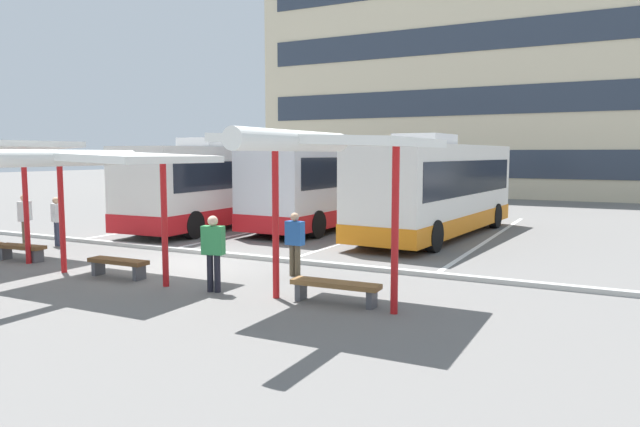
{
  "coord_description": "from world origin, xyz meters",
  "views": [
    {
      "loc": [
        10.4,
        -12.08,
        3.0
      ],
      "look_at": [
        2.3,
        3.57,
        1.18
      ],
      "focal_mm": 32.54,
      "sensor_mm": 36.0,
      "label": 1
    }
  ],
  "objects_px": {
    "waiting_shelter_2": "(326,145)",
    "waiting_passenger_2": "(25,216)",
    "coach_bus_2": "(437,189)",
    "waiting_passenger_1": "(57,218)",
    "waiting_passenger_0": "(295,240)",
    "bench_1": "(21,249)",
    "waiting_shelter_1": "(98,159)",
    "coach_bus_0": "(230,185)",
    "waiting_passenger_3": "(213,248)",
    "bench_2": "(118,264)",
    "bench_3": "(335,287)",
    "coach_bus_1": "(331,183)"
  },
  "relations": [
    {
      "from": "waiting_passenger_1",
      "to": "coach_bus_1",
      "type": "bearing_deg",
      "value": 57.63
    },
    {
      "from": "coach_bus_0",
      "to": "coach_bus_1",
      "type": "bearing_deg",
      "value": 20.23
    },
    {
      "from": "coach_bus_2",
      "to": "bench_1",
      "type": "bearing_deg",
      "value": -131.21
    },
    {
      "from": "waiting_shelter_2",
      "to": "bench_3",
      "type": "bearing_deg",
      "value": 90.0
    },
    {
      "from": "bench_1",
      "to": "waiting_passenger_2",
      "type": "relative_size",
      "value": 0.91
    },
    {
      "from": "coach_bus_1",
      "to": "waiting_passenger_2",
      "type": "height_order",
      "value": "coach_bus_1"
    },
    {
      "from": "bench_1",
      "to": "bench_2",
      "type": "relative_size",
      "value": 0.95
    },
    {
      "from": "waiting_shelter_1",
      "to": "waiting_passenger_2",
      "type": "xyz_separation_m",
      "value": [
        -6.29,
        2.54,
        -1.89
      ]
    },
    {
      "from": "waiting_passenger_2",
      "to": "waiting_passenger_3",
      "type": "bearing_deg",
      "value": -13.32
    },
    {
      "from": "bench_2",
      "to": "bench_3",
      "type": "bearing_deg",
      "value": 1.91
    },
    {
      "from": "bench_2",
      "to": "bench_3",
      "type": "distance_m",
      "value": 5.79
    },
    {
      "from": "coach_bus_2",
      "to": "bench_1",
      "type": "xyz_separation_m",
      "value": [
        -8.99,
        -10.27,
        -1.4
      ]
    },
    {
      "from": "bench_1",
      "to": "bench_3",
      "type": "xyz_separation_m",
      "value": [
        9.92,
        -0.16,
        0.01
      ]
    },
    {
      "from": "bench_3",
      "to": "waiting_passenger_1",
      "type": "relative_size",
      "value": 1.17
    },
    {
      "from": "coach_bus_1",
      "to": "waiting_passenger_1",
      "type": "height_order",
      "value": "coach_bus_1"
    },
    {
      "from": "waiting_passenger_2",
      "to": "waiting_passenger_3",
      "type": "relative_size",
      "value": 1.02
    },
    {
      "from": "coach_bus_1",
      "to": "waiting_passenger_1",
      "type": "xyz_separation_m",
      "value": [
        -5.62,
        -8.87,
        -0.87
      ]
    },
    {
      "from": "coach_bus_1",
      "to": "waiting_passenger_0",
      "type": "distance_m",
      "value": 10.12
    },
    {
      "from": "bench_1",
      "to": "waiting_passenger_3",
      "type": "distance_m",
      "value": 7.18
    },
    {
      "from": "coach_bus_1",
      "to": "waiting_passenger_0",
      "type": "relative_size",
      "value": 6.42
    },
    {
      "from": "waiting_passenger_1",
      "to": "waiting_passenger_3",
      "type": "height_order",
      "value": "waiting_passenger_3"
    },
    {
      "from": "coach_bus_0",
      "to": "bench_1",
      "type": "relative_size",
      "value": 7.49
    },
    {
      "from": "waiting_passenger_0",
      "to": "waiting_passenger_2",
      "type": "xyz_separation_m",
      "value": [
        -10.04,
        -0.04,
        0.09
      ]
    },
    {
      "from": "waiting_passenger_0",
      "to": "coach_bus_1",
      "type": "bearing_deg",
      "value": 111.17
    },
    {
      "from": "waiting_passenger_1",
      "to": "waiting_shelter_2",
      "type": "bearing_deg",
      "value": -14.25
    },
    {
      "from": "waiting_shelter_2",
      "to": "waiting_passenger_1",
      "type": "bearing_deg",
      "value": 165.75
    },
    {
      "from": "coach_bus_2",
      "to": "waiting_passenger_1",
      "type": "bearing_deg",
      "value": -142.38
    },
    {
      "from": "waiting_passenger_2",
      "to": "waiting_passenger_3",
      "type": "height_order",
      "value": "waiting_passenger_2"
    },
    {
      "from": "bench_1",
      "to": "waiting_shelter_1",
      "type": "bearing_deg",
      "value": -11.4
    },
    {
      "from": "coach_bus_2",
      "to": "waiting_passenger_1",
      "type": "relative_size",
      "value": 6.44
    },
    {
      "from": "bench_3",
      "to": "waiting_passenger_1",
      "type": "bearing_deg",
      "value": 167.82
    },
    {
      "from": "waiting_passenger_2",
      "to": "bench_1",
      "type": "bearing_deg",
      "value": -38.38
    },
    {
      "from": "waiting_shelter_1",
      "to": "waiting_shelter_2",
      "type": "xyz_separation_m",
      "value": [
        5.79,
        0.24,
        0.29
      ]
    },
    {
      "from": "waiting_passenger_3",
      "to": "waiting_passenger_0",
      "type": "bearing_deg",
      "value": 71.44
    },
    {
      "from": "bench_1",
      "to": "bench_3",
      "type": "distance_m",
      "value": 9.92
    },
    {
      "from": "waiting_shelter_2",
      "to": "waiting_passenger_2",
      "type": "height_order",
      "value": "waiting_shelter_2"
    },
    {
      "from": "waiting_passenger_1",
      "to": "waiting_passenger_2",
      "type": "bearing_deg",
      "value": -143.98
    },
    {
      "from": "waiting_shelter_1",
      "to": "waiting_passenger_2",
      "type": "distance_m",
      "value": 7.04
    },
    {
      "from": "coach_bus_1",
      "to": "bench_3",
      "type": "relative_size",
      "value": 5.41
    },
    {
      "from": "coach_bus_1",
      "to": "waiting_passenger_1",
      "type": "distance_m",
      "value": 10.54
    },
    {
      "from": "waiting_passenger_3",
      "to": "waiting_passenger_2",
      "type": "bearing_deg",
      "value": 166.68
    },
    {
      "from": "waiting_passenger_0",
      "to": "waiting_passenger_2",
      "type": "height_order",
      "value": "waiting_passenger_2"
    },
    {
      "from": "coach_bus_0",
      "to": "waiting_shelter_2",
      "type": "bearing_deg",
      "value": -46.37
    },
    {
      "from": "coach_bus_1",
      "to": "waiting_shelter_1",
      "type": "xyz_separation_m",
      "value": [
        -0.12,
        -11.98,
        1.09
      ]
    },
    {
      "from": "bench_1",
      "to": "waiting_shelter_1",
      "type": "height_order",
      "value": "waiting_shelter_1"
    },
    {
      "from": "coach_bus_2",
      "to": "waiting_passenger_0",
      "type": "bearing_deg",
      "value": -97.39
    },
    {
      "from": "waiting_passenger_0",
      "to": "coach_bus_0",
      "type": "bearing_deg",
      "value": 134.37
    },
    {
      "from": "bench_2",
      "to": "waiting_passenger_2",
      "type": "distance_m",
      "value": 6.65
    },
    {
      "from": "bench_1",
      "to": "waiting_passenger_3",
      "type": "relative_size",
      "value": 0.93
    },
    {
      "from": "coach_bus_1",
      "to": "waiting_shelter_2",
      "type": "distance_m",
      "value": 13.11
    }
  ]
}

